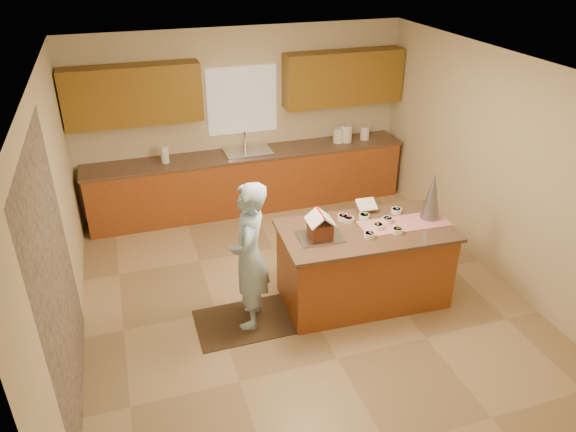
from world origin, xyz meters
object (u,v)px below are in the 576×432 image
at_px(boy, 250,257).
at_px(gingerbread_house, 320,227).
at_px(tinsel_tree, 432,196).
at_px(island_base, 364,266).

distance_m(boy, gingerbread_house, 0.82).
bearing_deg(gingerbread_house, boy, 179.55).
bearing_deg(tinsel_tree, boy, -179.21).
bearing_deg(island_base, gingerbread_house, -174.81).
height_order(island_base, boy, boy).
relative_size(island_base, gingerbread_house, 6.14).
distance_m(island_base, gingerbread_house, 0.84).
distance_m(island_base, tinsel_tree, 1.12).
distance_m(tinsel_tree, gingerbread_house, 1.38).
xyz_separation_m(boy, gingerbread_house, (0.79, -0.01, 0.22)).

